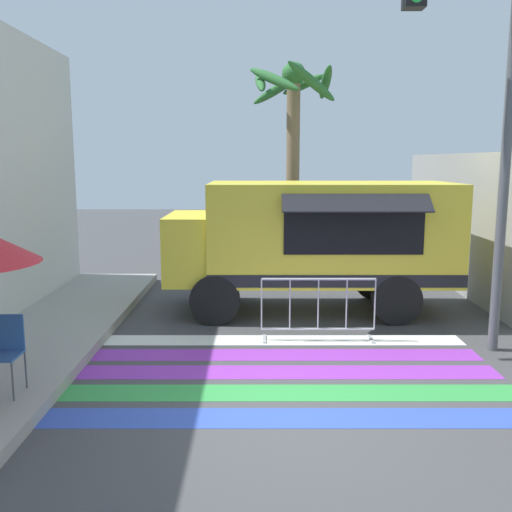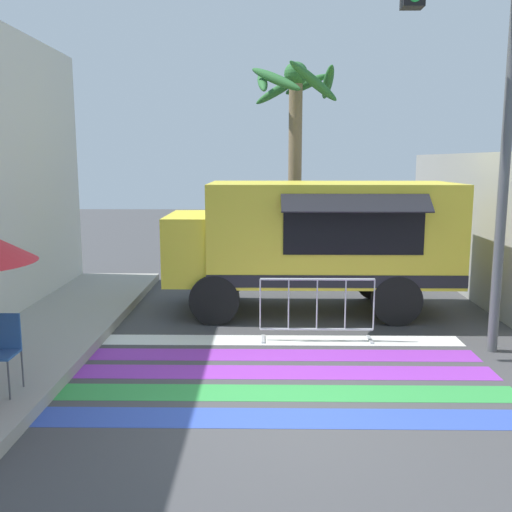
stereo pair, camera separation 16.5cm
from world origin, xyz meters
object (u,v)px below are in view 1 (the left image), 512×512
at_px(traffic_signal_pole, 455,63).
at_px(folding_chair, 3,346).
at_px(barricade_front, 317,310).
at_px(palm_tree, 291,126).
at_px(food_truck, 307,236).

height_order(traffic_signal_pole, folding_chair, traffic_signal_pole).
bearing_deg(folding_chair, traffic_signal_pole, 40.27).
height_order(folding_chair, barricade_front, folding_chair).
bearing_deg(palm_tree, food_truck, -87.47).
height_order(traffic_signal_pole, palm_tree, traffic_signal_pole).
bearing_deg(palm_tree, folding_chair, -117.28).
relative_size(food_truck, folding_chair, 5.81).
bearing_deg(traffic_signal_pole, folding_chair, -161.24).
bearing_deg(folding_chair, palm_tree, 84.23).
relative_size(folding_chair, palm_tree, 0.18).
relative_size(traffic_signal_pole, palm_tree, 1.21).
bearing_deg(barricade_front, palm_tree, 91.62).
bearing_deg(folding_chair, food_truck, 68.89).
xyz_separation_m(food_truck, traffic_signal_pole, (1.97, -2.51, 2.98)).
height_order(folding_chair, palm_tree, palm_tree).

